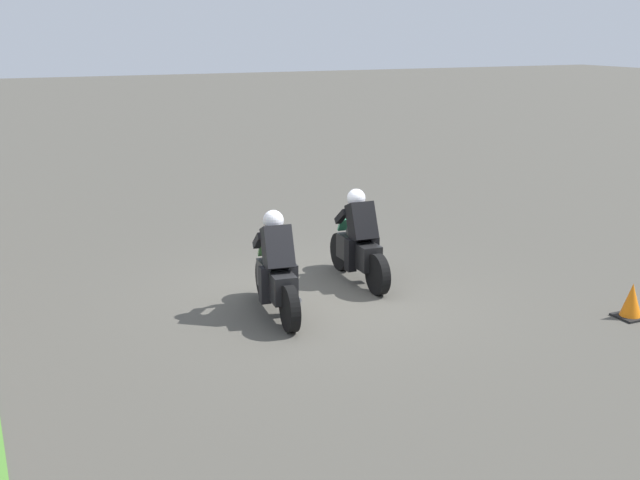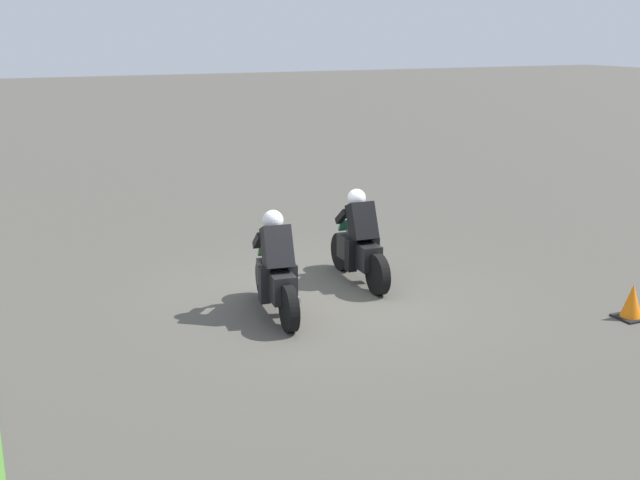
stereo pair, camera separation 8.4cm
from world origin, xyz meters
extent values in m
plane|color=#4B4840|center=(0.00, 0.00, 0.00)|extent=(120.00, 120.00, 0.00)
cylinder|color=black|center=(1.19, -0.93, 0.32)|extent=(0.65, 0.17, 0.64)
cylinder|color=black|center=(-0.20, -0.87, 0.32)|extent=(0.65, 0.17, 0.64)
cube|color=black|center=(0.50, -0.90, 0.50)|extent=(1.11, 0.37, 0.40)
ellipsoid|color=black|center=(0.60, -0.91, 0.80)|extent=(0.49, 0.32, 0.24)
cube|color=red|center=(-0.01, -0.88, 0.52)|extent=(0.07, 0.16, 0.08)
cylinder|color=#A5A5AD|center=(0.14, -1.05, 0.37)|extent=(0.42, 0.12, 0.10)
cube|color=black|center=(0.40, -0.90, 1.02)|extent=(0.50, 0.42, 0.66)
sphere|color=silver|center=(0.62, -0.91, 1.36)|extent=(0.31, 0.31, 0.30)
cube|color=#33855C|center=(0.99, -0.92, 0.84)|extent=(0.17, 0.27, 0.23)
cube|color=black|center=(0.38, -0.70, 0.50)|extent=(0.19, 0.15, 0.52)
cube|color=black|center=(0.37, -1.10, 0.50)|extent=(0.19, 0.15, 0.52)
cube|color=black|center=(0.78, -0.73, 1.04)|extent=(0.39, 0.12, 0.31)
cube|color=black|center=(0.77, -1.09, 1.04)|extent=(0.39, 0.12, 0.31)
cylinder|color=black|center=(0.32, 0.79, 0.32)|extent=(0.65, 0.21, 0.64)
cylinder|color=black|center=(-1.07, 0.95, 0.32)|extent=(0.65, 0.21, 0.64)
cube|color=black|center=(-0.37, 0.87, 0.50)|extent=(1.13, 0.45, 0.40)
ellipsoid|color=black|center=(-0.27, 0.86, 0.80)|extent=(0.51, 0.35, 0.24)
cube|color=red|center=(-0.88, 0.93, 0.52)|extent=(0.08, 0.17, 0.08)
cylinder|color=#A5A5AD|center=(-0.74, 0.75, 0.37)|extent=(0.43, 0.15, 0.10)
cube|color=black|center=(-0.47, 0.88, 1.02)|extent=(0.53, 0.45, 0.66)
sphere|color=silver|center=(-0.25, 0.86, 1.36)|extent=(0.33, 0.33, 0.30)
cube|color=#5B9553|center=(0.13, 0.81, 0.84)|extent=(0.18, 0.28, 0.23)
cube|color=black|center=(-0.47, 1.08, 0.50)|extent=(0.20, 0.16, 0.52)
cube|color=black|center=(-0.51, 0.69, 0.50)|extent=(0.20, 0.16, 0.52)
cube|color=black|center=(-0.07, 1.02, 1.04)|extent=(0.39, 0.14, 0.31)
cube|color=black|center=(-0.11, 0.66, 1.04)|extent=(0.39, 0.14, 0.31)
cube|color=black|center=(-2.61, -3.66, 0.01)|extent=(0.40, 0.40, 0.03)
cone|color=orange|center=(-2.61, -3.66, 0.25)|extent=(0.32, 0.32, 0.51)
camera|label=1|loc=(-10.39, 4.78, 3.99)|focal=44.39mm
camera|label=2|loc=(-10.43, 4.71, 3.99)|focal=44.39mm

